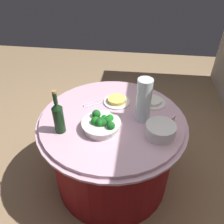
# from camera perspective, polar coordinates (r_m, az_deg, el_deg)

# --- Properties ---
(ground_plane) EXTENTS (6.00, 6.00, 0.00)m
(ground_plane) POSITION_cam_1_polar(r_m,az_deg,el_deg) (2.30, -0.00, -15.81)
(ground_plane) COLOR #9E7F5B
(buffet_table) EXTENTS (1.16, 1.16, 0.74)m
(buffet_table) POSITION_cam_1_polar(r_m,az_deg,el_deg) (2.01, -0.00, -9.42)
(buffet_table) COLOR maroon
(buffet_table) RESTS_ON ground_plane
(broccoli_bowl) EXTENTS (0.28, 0.28, 0.11)m
(broccoli_bowl) POSITION_cam_1_polar(r_m,az_deg,el_deg) (1.63, -2.66, -2.97)
(broccoli_bowl) COLOR white
(broccoli_bowl) RESTS_ON buffet_table
(plate_stack) EXTENTS (0.21, 0.21, 0.09)m
(plate_stack) POSITION_cam_1_polar(r_m,az_deg,el_deg) (1.61, 11.94, -4.43)
(plate_stack) COLOR white
(plate_stack) RESTS_ON buffet_table
(wine_bottle) EXTENTS (0.07, 0.07, 0.34)m
(wine_bottle) POSITION_cam_1_polar(r_m,az_deg,el_deg) (1.60, -13.20, -1.13)
(wine_bottle) COLOR black
(wine_bottle) RESTS_ON buffet_table
(decorative_fruit_vase) EXTENTS (0.11, 0.11, 0.34)m
(decorative_fruit_vase) POSITION_cam_1_polar(r_m,az_deg,el_deg) (1.67, 7.83, 2.39)
(decorative_fruit_vase) COLOR silver
(decorative_fruit_vase) RESTS_ON buffet_table
(serving_tongs) EXTENTS (0.13, 0.16, 0.01)m
(serving_tongs) POSITION_cam_1_polar(r_m,az_deg,el_deg) (1.90, -4.99, 1.94)
(serving_tongs) COLOR silver
(serving_tongs) RESTS_ON buffet_table
(food_plate_noodles) EXTENTS (0.22, 0.22, 0.04)m
(food_plate_noodles) POSITION_cam_1_polar(r_m,az_deg,el_deg) (1.91, 1.19, 2.84)
(food_plate_noodles) COLOR white
(food_plate_noodles) RESTS_ON buffet_table
(food_plate_rice) EXTENTS (0.22, 0.22, 0.04)m
(food_plate_rice) POSITION_cam_1_polar(r_m,az_deg,el_deg) (1.93, 9.99, 2.62)
(food_plate_rice) COLOR white
(food_plate_rice) RESTS_ON buffet_table
(label_placard_front) EXTENTS (0.05, 0.03, 0.05)m
(label_placard_front) POSITION_cam_1_polar(r_m,az_deg,el_deg) (1.75, 15.00, -1.75)
(label_placard_front) COLOR white
(label_placard_front) RESTS_ON buffet_table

